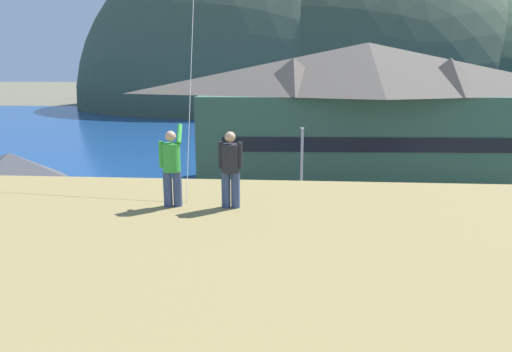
% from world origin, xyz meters
% --- Properties ---
extents(ground_plane, '(600.00, 600.00, 0.00)m').
position_xyz_m(ground_plane, '(0.00, 0.00, 0.00)').
color(ground_plane, '#66604C').
extents(parking_lot_pad, '(40.00, 20.00, 0.10)m').
position_xyz_m(parking_lot_pad, '(0.00, 5.00, 0.05)').
color(parking_lot_pad, slate).
rests_on(parking_lot_pad, ground).
extents(bay_water, '(360.00, 84.00, 0.03)m').
position_xyz_m(bay_water, '(0.00, 60.00, 0.01)').
color(bay_water, navy).
rests_on(bay_water, ground).
extents(far_hill_west_ridge, '(88.19, 75.46, 85.04)m').
position_xyz_m(far_hill_west_ridge, '(-10.10, 109.27, 0.00)').
color(far_hill_west_ridge, '#42513D').
rests_on(far_hill_west_ridge, ground).
extents(far_hill_east_peak, '(97.02, 73.20, 81.85)m').
position_xyz_m(far_hill_east_peak, '(14.39, 108.85, 0.00)').
color(far_hill_east_peak, '#3D4C38').
rests_on(far_hill_east_peak, ground).
extents(far_hill_center_saddle, '(107.18, 72.76, 58.82)m').
position_xyz_m(far_hill_center_saddle, '(47.10, 114.44, 0.00)').
color(far_hill_center_saddle, '#334733').
rests_on(far_hill_center_saddle, ground).
extents(harbor_lodge, '(29.21, 11.38, 11.91)m').
position_xyz_m(harbor_lodge, '(8.03, 22.21, 6.30)').
color(harbor_lodge, '#38604C').
rests_on(harbor_lodge, ground).
extents(storage_shed_near_lot, '(7.49, 6.41, 5.77)m').
position_xyz_m(storage_shed_near_lot, '(-12.23, 4.59, 3.00)').
color(storage_shed_near_lot, '#474C56').
rests_on(storage_shed_near_lot, ground).
extents(storage_shed_waterside, '(6.68, 5.74, 4.62)m').
position_xyz_m(storage_shed_waterside, '(-1.68, 20.99, 2.40)').
color(storage_shed_waterside, beige).
rests_on(storage_shed_waterside, ground).
extents(wharf_dock, '(3.20, 13.59, 0.70)m').
position_xyz_m(wharf_dock, '(-0.74, 34.65, 0.35)').
color(wharf_dock, '#70604C').
rests_on(wharf_dock, ground).
extents(moored_boat_wharfside, '(3.28, 8.47, 2.16)m').
position_xyz_m(moored_boat_wharfside, '(-4.42, 32.11, 0.72)').
color(moored_boat_wharfside, silver).
rests_on(moored_boat_wharfside, ground).
extents(moored_boat_outer_mooring, '(3.15, 7.77, 2.16)m').
position_xyz_m(moored_boat_outer_mooring, '(2.82, 33.31, 0.72)').
color(moored_boat_outer_mooring, silver).
rests_on(moored_boat_outer_mooring, ground).
extents(moored_boat_inner_slip, '(2.38, 6.44, 2.16)m').
position_xyz_m(moored_boat_inner_slip, '(-4.07, 35.59, 0.72)').
color(moored_boat_inner_slip, navy).
rests_on(moored_boat_inner_slip, ground).
extents(parked_car_corner_spot, '(4.29, 2.24, 1.82)m').
position_xyz_m(parked_car_corner_spot, '(-3.59, 1.44, 1.06)').
color(parked_car_corner_spot, '#236633').
rests_on(parked_car_corner_spot, parking_lot_pad).
extents(parked_car_back_row_left, '(4.33, 2.33, 1.82)m').
position_xyz_m(parked_car_back_row_left, '(10.82, 5.47, 1.06)').
color(parked_car_back_row_left, red).
rests_on(parked_car_back_row_left, parking_lot_pad).
extents(parked_car_mid_row_center, '(4.28, 2.22, 1.82)m').
position_xyz_m(parked_car_mid_row_center, '(3.38, -0.05, 1.06)').
color(parked_car_mid_row_center, navy).
rests_on(parked_car_mid_row_center, parking_lot_pad).
extents(parked_car_lone_by_shed, '(4.22, 2.10, 1.82)m').
position_xyz_m(parked_car_lone_by_shed, '(8.52, -0.37, 1.06)').
color(parked_car_lone_by_shed, '#236633').
rests_on(parked_car_lone_by_shed, parking_lot_pad).
extents(parked_car_back_row_right, '(4.29, 2.23, 1.82)m').
position_xyz_m(parked_car_back_row_right, '(-4.01, 6.04, 1.06)').
color(parked_car_back_row_right, red).
rests_on(parked_car_back_row_right, parking_lot_pad).
extents(parking_light_pole, '(0.24, 0.78, 6.28)m').
position_xyz_m(parking_light_pole, '(2.59, 10.56, 3.76)').
color(parking_light_pole, '#ADADB2').
rests_on(parking_light_pole, parking_lot_pad).
extents(person_kite_flyer, '(0.52, 0.69, 1.86)m').
position_xyz_m(person_kite_flyer, '(-0.76, -7.40, 7.80)').
color(person_kite_flyer, '#384770').
rests_on(person_kite_flyer, grassy_hill_foreground).
extents(person_companion, '(0.55, 0.40, 1.74)m').
position_xyz_m(person_companion, '(0.59, -7.41, 7.78)').
color(person_companion, '#384770').
rests_on(person_companion, grassy_hill_foreground).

